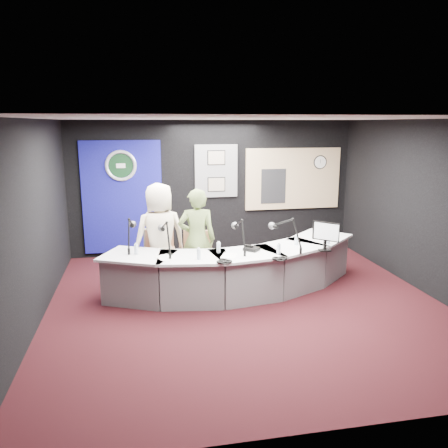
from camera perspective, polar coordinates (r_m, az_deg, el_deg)
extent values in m
plane|color=black|center=(7.07, 2.86, -10.08)|extent=(6.00, 6.00, 0.00)
cube|color=silver|center=(6.52, 3.14, 13.25)|extent=(6.00, 6.00, 0.02)
cube|color=black|center=(9.55, -1.32, 4.66)|extent=(6.00, 0.02, 2.80)
cube|color=black|center=(3.91, 13.62, -7.65)|extent=(6.00, 0.02, 2.80)
cube|color=black|center=(6.62, -23.11, 0.03)|extent=(0.02, 6.00, 2.80)
cube|color=black|center=(7.92, 24.59, 1.83)|extent=(0.02, 6.00, 2.80)
cube|color=navy|center=(9.42, -12.77, 3.32)|extent=(1.60, 0.05, 2.30)
torus|color=silver|center=(9.30, -12.97, 7.23)|extent=(0.63, 0.07, 0.63)
cylinder|color=black|center=(9.30, -12.97, 7.23)|extent=(0.48, 0.01, 0.48)
cube|color=slate|center=(9.49, -1.00, 6.74)|extent=(0.90, 0.04, 1.10)
cube|color=gray|center=(9.43, -0.97, 8.41)|extent=(0.34, 0.02, 0.27)
cube|color=gray|center=(9.49, -0.96, 5.04)|extent=(0.34, 0.02, 0.27)
cube|color=tan|center=(9.94, 8.75, 5.71)|extent=(2.12, 0.06, 1.32)
cube|color=beige|center=(9.93, 8.77, 5.70)|extent=(2.00, 0.02, 1.20)
cube|color=black|center=(9.79, 6.29, 4.79)|extent=(0.55, 0.02, 0.75)
cylinder|color=white|center=(10.10, 12.12, 7.68)|extent=(0.28, 0.01, 0.28)
cube|color=gray|center=(7.87, -8.31, -3.02)|extent=(0.50, 0.10, 0.70)
imported|color=beige|center=(7.56, -8.14, -1.52)|extent=(0.98, 0.75, 1.79)
imported|color=#5E723C|center=(7.42, -3.46, -2.00)|extent=(0.66, 0.46, 1.71)
cube|color=black|center=(7.25, 12.78, -0.90)|extent=(0.36, 0.36, 0.33)
cube|color=black|center=(7.17, 3.52, -3.19)|extent=(0.29, 0.28, 0.06)
torus|color=black|center=(6.75, 7.08, -4.35)|extent=(0.21, 0.21, 0.04)
torus|color=black|center=(6.54, 0.05, -4.80)|extent=(0.20, 0.20, 0.03)
cube|color=white|center=(6.84, -7.45, -4.27)|extent=(0.34, 0.39, 0.00)
cube|color=white|center=(6.89, 0.65, -4.04)|extent=(0.32, 0.37, 0.00)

